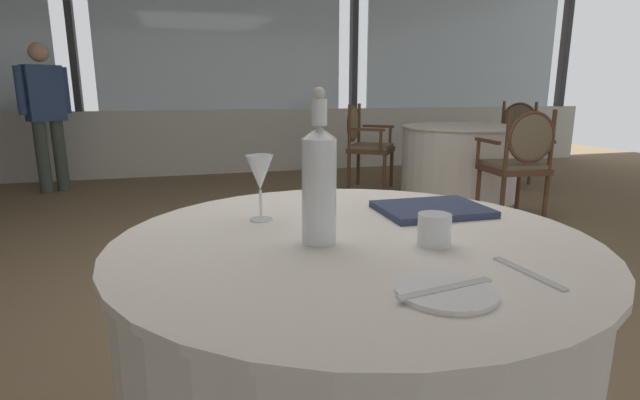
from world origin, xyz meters
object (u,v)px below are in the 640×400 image
at_px(water_bottle, 319,182).
at_px(dining_chair_0_1, 364,139).
at_px(dining_chair_0_0, 512,136).
at_px(dining_chair_0_2, 520,157).
at_px(side_plate, 446,291).
at_px(menu_book, 432,209).
at_px(diner_person_0, 46,109).
at_px(water_tumbler, 434,230).
at_px(wine_glass, 260,174).

height_order(water_bottle, dining_chair_0_1, water_bottle).
bearing_deg(dining_chair_0_0, dining_chair_0_2, 29.94).
distance_m(side_plate, menu_book, 0.60).
bearing_deg(diner_person_0, dining_chair_0_2, -155.18).
distance_m(water_tumbler, diner_person_0, 5.25).
relative_size(side_plate, dining_chair_0_1, 0.19).
bearing_deg(dining_chair_0_0, side_plate, 26.69).
distance_m(water_bottle, dining_chair_0_2, 3.36).
relative_size(menu_book, dining_chair_0_0, 0.32).
relative_size(side_plate, dining_chair_0_2, 0.19).
distance_m(dining_chair_0_0, diner_person_0, 5.29).
height_order(wine_glass, dining_chair_0_1, dining_chair_0_1).
distance_m(wine_glass, dining_chair_0_2, 3.28).
relative_size(dining_chair_0_1, dining_chair_0_2, 1.00).
distance_m(wine_glass, dining_chair_0_1, 4.15).
height_order(side_plate, dining_chair_0_2, dining_chair_0_2).
bearing_deg(dining_chair_0_2, wine_glass, 134.95).
xyz_separation_m(water_bottle, dining_chair_0_1, (1.67, 3.98, -0.33)).
distance_m(dining_chair_0_2, diner_person_0, 4.81).
bearing_deg(water_bottle, wine_glass, 112.91).
height_order(water_tumbler, dining_chair_0_1, dining_chair_0_1).
bearing_deg(menu_book, dining_chair_0_1, 72.46).
bearing_deg(water_bottle, dining_chair_0_2, 43.59).
distance_m(water_tumbler, dining_chair_0_0, 5.07).
distance_m(side_plate, dining_chair_0_0, 5.34).
relative_size(side_plate, menu_book, 0.59).
bearing_deg(menu_book, dining_chair_0_2, 47.29).
bearing_deg(water_bottle, dining_chair_0_1, 67.27).
bearing_deg(dining_chair_0_0, dining_chair_0_1, -29.92).
relative_size(water_tumbler, menu_book, 0.25).
bearing_deg(side_plate, dining_chair_0_0, 51.01).
xyz_separation_m(menu_book, diner_person_0, (-2.10, 4.59, 0.15)).
xyz_separation_m(water_tumbler, diner_person_0, (-1.95, 4.87, 0.12)).
distance_m(water_bottle, water_tumbler, 0.29).
distance_m(wine_glass, dining_chair_0_0, 5.07).
relative_size(side_plate, water_bottle, 0.50).
xyz_separation_m(wine_glass, water_tumbler, (0.36, -0.34, -0.09)).
xyz_separation_m(dining_chair_0_1, diner_person_0, (-3.36, 0.80, 0.34)).
xyz_separation_m(water_tumbler, dining_chair_0_2, (2.17, 2.40, -0.22)).
bearing_deg(diner_person_0, water_bottle, 165.32).
xyz_separation_m(water_bottle, menu_book, (0.41, 0.19, -0.14)).
relative_size(dining_chair_0_1, diner_person_0, 0.60).
bearing_deg(wine_glass, water_bottle, -67.09).
xyz_separation_m(dining_chair_0_0, diner_person_0, (-5.19, 0.98, 0.34)).
relative_size(dining_chair_0_2, diner_person_0, 0.60).
distance_m(water_bottle, dining_chair_0_0, 5.17).
relative_size(water_bottle, water_tumbler, 4.64).
bearing_deg(menu_book, side_plate, -115.79).
relative_size(menu_book, dining_chair_0_1, 0.33).
distance_m(menu_book, dining_chair_0_0, 4.76).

